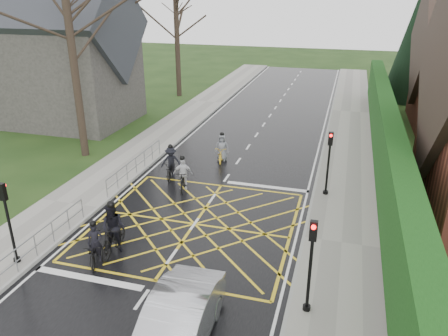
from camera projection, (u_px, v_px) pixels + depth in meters
The scene contains 21 objects.
ground at pixel (194, 224), 18.33m from camera, with size 120.00×120.00×0.00m, color black.
road at pixel (194, 224), 18.33m from camera, with size 9.00×80.00×0.01m, color black.
sidewalk_right at pixel (342, 244), 16.77m from camera, with size 3.00×80.00×0.15m, color gray.
sidewalk_left at pixel (70, 204), 19.83m from camera, with size 3.00×80.00×0.15m, color gray.
stone_wall at pixel (383, 181), 21.56m from camera, with size 0.50×38.00×0.70m, color slate.
hedge at pixel (388, 148), 20.89m from camera, with size 0.90×38.00×2.80m, color black.
conifer at pixel (416, 42), 36.79m from camera, with size 4.60×4.60×10.00m.
church at pixel (68, 54), 30.55m from camera, with size 8.80×7.80×11.00m.
tree_near at pixel (67, 14), 22.93m from camera, with size 9.24×9.24×11.44m.
tree_far at pixel (176, 13), 37.50m from camera, with size 8.40×8.40×10.40m.
railing_south at pixel (43, 234), 16.11m from camera, with size 0.05×5.04×1.03m.
railing_north at pixel (136, 162), 22.77m from camera, with size 0.05×6.04×1.03m.
traffic_light_ne at pixel (328, 164), 20.13m from camera, with size 0.24×0.31×3.21m.
traffic_light_se at pixel (310, 268), 12.66m from camera, with size 0.24×0.31×3.21m.
traffic_light_sw at pixel (10, 224), 15.00m from camera, with size 0.24×0.31×3.21m.
cyclist_rear at pixel (95, 249), 15.63m from camera, with size 1.25×1.78×1.64m.
cyclist_back at pixel (113, 233), 16.14m from camera, with size 1.00×2.14×2.09m.
cyclist_mid at pixel (171, 165), 22.67m from camera, with size 1.18×1.95×1.80m.
cyclist_front at pixel (183, 177), 21.30m from camera, with size 1.00×1.80×1.74m.
cyclist_lead at pixel (222, 151), 24.84m from camera, with size 0.92×1.82×1.70m.
car at pixel (176, 327), 11.71m from camera, with size 1.63×4.68×1.54m, color #ABACB2.
Camera 1 is at (5.61, -15.08, 9.18)m, focal length 35.00 mm.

